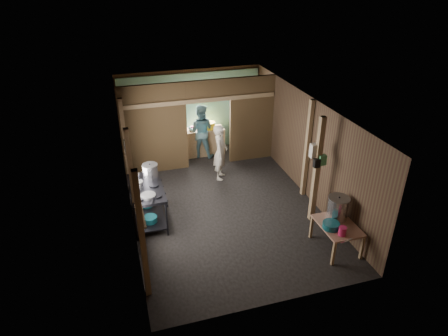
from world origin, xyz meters
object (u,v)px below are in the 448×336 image
object	(u,v)px
gas_range	(148,204)
stove_pot_large	(150,171)
prep_table	(336,236)
stock_pot	(338,208)
yellow_tub	(209,125)
pink_bucket	(342,231)
cook	(220,152)

from	to	relation	value
gas_range	stove_pot_large	size ratio (longest dim) A/B	4.22
prep_table	stove_pot_large	bearing A→B (deg)	143.89
prep_table	stock_pot	world-z (taller)	stock_pot
gas_range	yellow_tub	distance (m)	4.00
prep_table	pink_bucket	size ratio (longest dim) A/B	5.31
stove_pot_large	pink_bucket	bearing A→B (deg)	-40.32
stock_pot	yellow_tub	size ratio (longest dim) A/B	1.44
prep_table	stock_pot	size ratio (longest dim) A/B	1.89
prep_table	stove_pot_large	size ratio (longest dim) A/B	2.75
gas_range	stock_pot	size ratio (longest dim) A/B	2.90
prep_table	pink_bucket	bearing A→B (deg)	-108.27
yellow_tub	cook	bearing A→B (deg)	-94.19
yellow_tub	cook	size ratio (longest dim) A/B	0.23
stove_pot_large	pink_bucket	world-z (taller)	stove_pot_large
stove_pot_large	yellow_tub	size ratio (longest dim) A/B	0.99
gas_range	prep_table	xyz separation A→B (m)	(3.71, -2.16, -0.16)
pink_bucket	yellow_tub	world-z (taller)	yellow_tub
stock_pot	stove_pot_large	bearing A→B (deg)	147.04
yellow_tub	cook	world-z (taller)	cook
cook	stove_pot_large	bearing A→B (deg)	142.21
gas_range	yellow_tub	xyz separation A→B (m)	(2.34, 3.20, 0.50)
gas_range	stove_pot_large	distance (m)	0.77
yellow_tub	cook	xyz separation A→B (m)	(-0.12, -1.67, -0.16)
prep_table	yellow_tub	bearing A→B (deg)	104.33
stove_pot_large	yellow_tub	world-z (taller)	stove_pot_large
stove_pot_large	gas_range	bearing A→B (deg)	-111.96
gas_range	stove_pot_large	world-z (taller)	stove_pot_large
pink_bucket	yellow_tub	distance (m)	5.84
gas_range	pink_bucket	world-z (taller)	gas_range
stove_pot_large	yellow_tub	distance (m)	3.53
gas_range	stock_pot	bearing A→B (deg)	-26.96
gas_range	yellow_tub	bearing A→B (deg)	53.85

